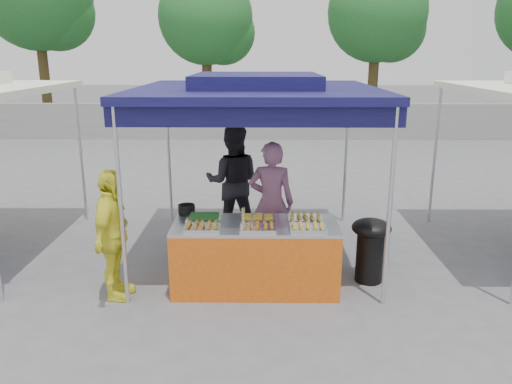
{
  "coord_description": "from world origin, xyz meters",
  "views": [
    {
      "loc": [
        0.07,
        -5.8,
        2.85
      ],
      "look_at": [
        0.0,
        0.6,
        1.05
      ],
      "focal_mm": 35.0,
      "sensor_mm": 36.0,
      "label": 1
    }
  ],
  "objects_px": {
    "helper_man": "(233,182)",
    "customer_person": "(113,236)",
    "cooking_pot": "(187,209)",
    "vendor_table": "(255,256)",
    "wok_burner": "(370,245)",
    "vendor_woman": "(271,203)"
  },
  "relations": [
    {
      "from": "helper_man",
      "to": "customer_person",
      "type": "xyz_separation_m",
      "value": [
        -1.29,
        -2.12,
        -0.1
      ]
    },
    {
      "from": "cooking_pot",
      "to": "vendor_table",
      "type": "bearing_deg",
      "value": -21.95
    },
    {
      "from": "vendor_table",
      "to": "customer_person",
      "type": "distance_m",
      "value": 1.72
    },
    {
      "from": "vendor_table",
      "to": "wok_burner",
      "type": "relative_size",
      "value": 2.38
    },
    {
      "from": "wok_burner",
      "to": "vendor_table",
      "type": "bearing_deg",
      "value": -162.52
    },
    {
      "from": "vendor_woman",
      "to": "customer_person",
      "type": "height_order",
      "value": "vendor_woman"
    },
    {
      "from": "customer_person",
      "to": "wok_burner",
      "type": "bearing_deg",
      "value": -78.48
    },
    {
      "from": "vendor_woman",
      "to": "helper_man",
      "type": "bearing_deg",
      "value": -53.72
    },
    {
      "from": "vendor_woman",
      "to": "helper_man",
      "type": "distance_m",
      "value": 1.17
    },
    {
      "from": "wok_burner",
      "to": "helper_man",
      "type": "xyz_separation_m",
      "value": [
        -1.83,
        1.64,
        0.4
      ]
    },
    {
      "from": "vendor_woman",
      "to": "customer_person",
      "type": "xyz_separation_m",
      "value": [
        -1.87,
        -1.11,
        -0.07
      ]
    },
    {
      "from": "cooking_pot",
      "to": "helper_man",
      "type": "distance_m",
      "value": 1.59
    },
    {
      "from": "wok_burner",
      "to": "vendor_woman",
      "type": "distance_m",
      "value": 1.44
    },
    {
      "from": "vendor_table",
      "to": "wok_burner",
      "type": "xyz_separation_m",
      "value": [
        1.46,
        0.22,
        0.07
      ]
    },
    {
      "from": "helper_man",
      "to": "vendor_woman",
      "type": "bearing_deg",
      "value": 121.37
    },
    {
      "from": "cooking_pot",
      "to": "vendor_woman",
      "type": "distance_m",
      "value": 1.2
    },
    {
      "from": "customer_person",
      "to": "vendor_table",
      "type": "bearing_deg",
      "value": -78.27
    },
    {
      "from": "helper_man",
      "to": "wok_burner",
      "type": "bearing_deg",
      "value": 139.68
    },
    {
      "from": "cooking_pot",
      "to": "customer_person",
      "type": "bearing_deg",
      "value": -141.44
    },
    {
      "from": "customer_person",
      "to": "vendor_woman",
      "type": "bearing_deg",
      "value": -56.65
    },
    {
      "from": "helper_man",
      "to": "customer_person",
      "type": "bearing_deg",
      "value": 60.31
    },
    {
      "from": "vendor_woman",
      "to": "customer_person",
      "type": "relative_size",
      "value": 1.09
    }
  ]
}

